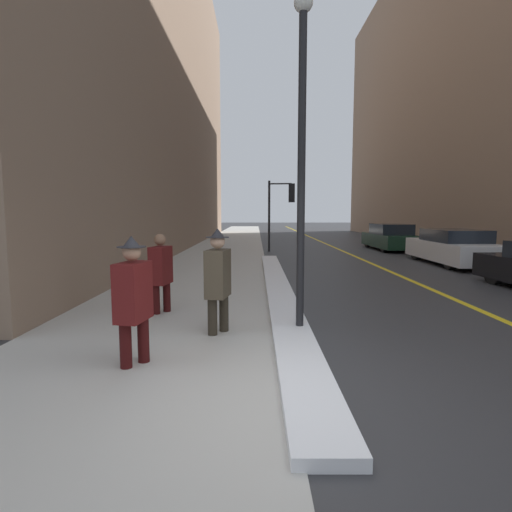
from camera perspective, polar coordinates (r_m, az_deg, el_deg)
The scene contains 13 objects.
ground_plane at distance 4.24m, azimuth 5.55°, elevation -20.25°, with size 160.00×160.00×0.00m, color #2D2D30.
sidewalk_slab at distance 18.95m, azimuth -4.72°, elevation 0.39°, with size 4.00×80.00×0.01m.
road_centre_stripe at distance 19.38m, azimuth 13.25°, elevation 0.36°, with size 0.16×80.00×0.00m.
snow_bank_curb at distance 9.83m, azimuth 3.42°, elevation -4.58°, with size 0.59×13.89×0.12m.
building_facade_left at distance 25.92m, azimuth -15.98°, elevation 23.60°, with size 6.00×36.00×19.56m.
building_facade_right at distance 30.16m, azimuth 28.58°, elevation 20.98°, with size 6.00×36.00×19.99m.
lamp_post at distance 6.28m, azimuth 6.78°, elevation 16.50°, with size 0.28×0.28×5.07m.
traffic_light_near at distance 19.76m, azimuth 4.16°, elevation 7.89°, with size 1.31×0.33×3.48m.
pedestrian_in_fedora at distance 5.11m, azimuth -16.93°, elevation -5.43°, with size 0.38×0.54×1.61m.
pedestrian_trailing at distance 6.23m, azimuth -5.22°, elevation -2.98°, with size 0.39×0.74×1.66m.
pedestrian_with_shoulder_bag at distance 7.70m, azimuth -13.19°, elevation -1.90°, with size 0.37×0.72×1.50m.
parked_car_white at distance 16.47m, azimuth 26.52°, elevation 1.08°, with size 1.83×4.76×1.30m.
parked_car_dark_green at distance 21.91m, azimuth 18.83°, elevation 2.51°, with size 1.80×4.46×1.35m.
Camera 1 is at (-0.37, -3.78, 1.88)m, focal length 28.00 mm.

